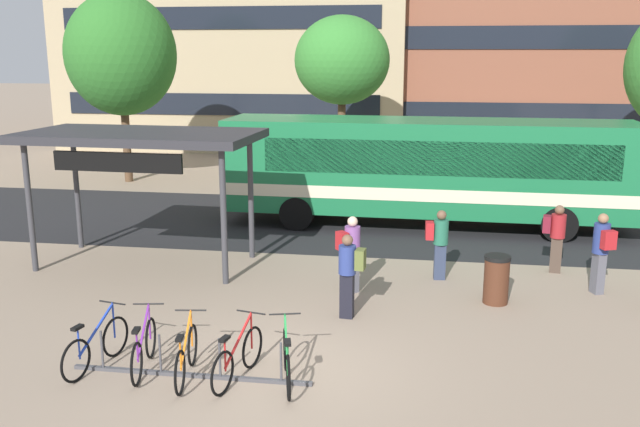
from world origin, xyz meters
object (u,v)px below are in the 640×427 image
at_px(parked_bicycle_purple_1, 144,349).
at_px(commuter_red_pack_2, 351,249).
at_px(parked_bicycle_blue_0, 96,347).
at_px(parked_bicycle_orange_2, 186,356).
at_px(parked_bicycle_red_3, 238,358).
at_px(commuter_red_pack_0, 601,248).
at_px(commuter_olive_pack_3, 349,270).
at_px(parked_bicycle_green_4, 287,361).
at_px(trash_bin, 496,279).
at_px(street_tree_0, 342,61).
at_px(transit_shelter, 140,141).
at_px(street_tree_1, 121,55).
at_px(city_bus, 424,168).
at_px(commuter_red_pack_1, 439,240).
at_px(commuter_maroon_pack_4, 556,234).

height_order(parked_bicycle_purple_1, commuter_red_pack_2, commuter_red_pack_2).
height_order(parked_bicycle_blue_0, commuter_red_pack_2, commuter_red_pack_2).
height_order(parked_bicycle_orange_2, parked_bicycle_red_3, same).
height_order(commuter_red_pack_0, commuter_olive_pack_3, commuter_red_pack_0).
bearing_deg(parked_bicycle_green_4, trash_bin, -54.81).
xyz_separation_m(parked_bicycle_green_4, commuter_olive_pack_3, (0.65, 2.92, 0.60)).
bearing_deg(commuter_olive_pack_3, street_tree_0, -76.18).
xyz_separation_m(parked_bicycle_green_4, commuter_red_pack_0, (5.87, 5.14, 0.65)).
relative_size(transit_shelter, street_tree_1, 0.77).
height_order(parked_bicycle_green_4, commuter_red_pack_0, commuter_red_pack_0).
xyz_separation_m(parked_bicycle_purple_1, commuter_olive_pack_3, (3.07, 2.83, 0.60)).
height_order(parked_bicycle_red_3, commuter_olive_pack_3, commuter_olive_pack_3).
bearing_deg(parked_bicycle_purple_1, transit_shelter, 12.27).
bearing_deg(parked_bicycle_green_4, transit_shelter, 25.58).
height_order(parked_bicycle_orange_2, street_tree_1, street_tree_1).
bearing_deg(parked_bicycle_red_3, parked_bicycle_green_4, -76.75).
xyz_separation_m(parked_bicycle_purple_1, trash_bin, (6.02, 4.13, 0.13)).
bearing_deg(parked_bicycle_purple_1, city_bus, -32.95).
relative_size(parked_bicycle_purple_1, transit_shelter, 0.30).
relative_size(parked_bicycle_orange_2, parked_bicycle_green_4, 1.02).
height_order(parked_bicycle_blue_0, parked_bicycle_green_4, same).
xyz_separation_m(parked_bicycle_red_3, transit_shelter, (-3.92, 5.67, 2.68)).
height_order(commuter_red_pack_1, commuter_maroon_pack_4, commuter_maroon_pack_4).
xyz_separation_m(parked_bicycle_green_4, street_tree_1, (-9.92, 16.26, 4.67)).
height_order(city_bus, commuter_red_pack_0, city_bus).
relative_size(city_bus, street_tree_0, 1.82).
bearing_deg(parked_bicycle_purple_1, commuter_maroon_pack_4, -59.66).
bearing_deg(commuter_maroon_pack_4, street_tree_0, 130.03).
xyz_separation_m(commuter_maroon_pack_4, street_tree_1, (-15.09, 9.68, 4.11)).
relative_size(street_tree_0, street_tree_1, 0.89).
bearing_deg(parked_bicycle_purple_1, commuter_red_pack_0, -68.77).
bearing_deg(commuter_red_pack_2, commuter_olive_pack_3, -123.91).
distance_m(commuter_red_pack_0, commuter_maroon_pack_4, 1.59).
relative_size(parked_bicycle_blue_0, commuter_red_pack_1, 1.04).
height_order(parked_bicycle_green_4, commuter_olive_pack_3, commuter_olive_pack_3).
xyz_separation_m(parked_bicycle_red_3, parked_bicycle_green_4, (0.79, 0.01, 0.00)).
height_order(city_bus, parked_bicycle_orange_2, city_bus).
bearing_deg(commuter_olive_pack_3, city_bus, -93.88).
bearing_deg(commuter_red_pack_2, city_bus, 37.78).
relative_size(commuter_red_pack_0, commuter_red_pack_1, 1.09).
distance_m(parked_bicycle_orange_2, commuter_maroon_pack_4, 9.54).
relative_size(commuter_maroon_pack_4, street_tree_1, 0.22).
height_order(parked_bicycle_blue_0, parked_bicycle_red_3, same).
height_order(parked_bicycle_blue_0, street_tree_0, street_tree_0).
bearing_deg(street_tree_1, parked_bicycle_purple_1, -65.11).
bearing_deg(commuter_red_pack_0, commuter_red_pack_1, 62.08).
xyz_separation_m(commuter_red_pack_0, commuter_red_pack_2, (-5.34, -0.76, -0.05)).
relative_size(parked_bicycle_purple_1, parked_bicycle_orange_2, 1.00).
distance_m(commuter_maroon_pack_4, street_tree_1, 18.40).
height_order(commuter_red_pack_1, commuter_olive_pack_3, commuter_olive_pack_3).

